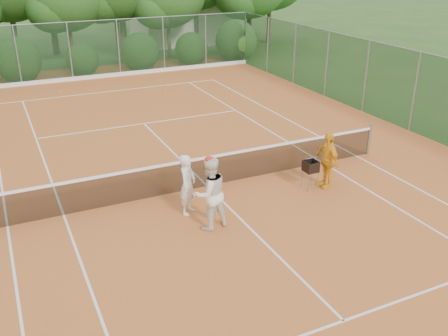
{
  "coord_description": "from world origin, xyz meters",
  "views": [
    {
      "loc": [
        -5.2,
        -12.14,
        6.41
      ],
      "look_at": [
        -0.03,
        -1.2,
        1.1
      ],
      "focal_mm": 40.0,
      "sensor_mm": 36.0,
      "label": 1
    }
  ],
  "objects_px": {
    "player_center_grp": "(210,193)",
    "player_yellow": "(327,160)",
    "player_white": "(188,184)",
    "ball_hopper": "(311,167)"
  },
  "relations": [
    {
      "from": "player_yellow",
      "to": "ball_hopper",
      "type": "bearing_deg",
      "value": -99.78
    },
    {
      "from": "player_white",
      "to": "ball_hopper",
      "type": "bearing_deg",
      "value": -47.59
    },
    {
      "from": "player_yellow",
      "to": "player_center_grp",
      "type": "bearing_deg",
      "value": -78.08
    },
    {
      "from": "player_center_grp",
      "to": "player_yellow",
      "type": "distance_m",
      "value": 4.07
    },
    {
      "from": "player_yellow",
      "to": "ball_hopper",
      "type": "relative_size",
      "value": 1.97
    },
    {
      "from": "player_center_grp",
      "to": "ball_hopper",
      "type": "distance_m",
      "value": 3.63
    },
    {
      "from": "player_center_grp",
      "to": "player_white",
      "type": "bearing_deg",
      "value": 102.82
    },
    {
      "from": "player_center_grp",
      "to": "player_yellow",
      "type": "xyz_separation_m",
      "value": [
        4.01,
        0.71,
        -0.11
      ]
    },
    {
      "from": "player_center_grp",
      "to": "player_yellow",
      "type": "height_order",
      "value": "player_center_grp"
    },
    {
      "from": "player_white",
      "to": "ball_hopper",
      "type": "xyz_separation_m",
      "value": [
        3.74,
        -0.13,
        -0.15
      ]
    }
  ]
}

